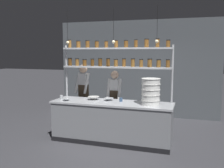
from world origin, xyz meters
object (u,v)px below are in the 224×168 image
at_px(chef_left, 83,92).
at_px(serving_cup_by_board, 121,100).
at_px(chef_center, 115,97).
at_px(serving_cup_front, 61,97).
at_px(prep_bowl_center_back, 109,99).
at_px(prep_bowl_center_front, 66,100).
at_px(spice_shelf_unit, 116,60).
at_px(prep_bowl_near_left, 94,98).
at_px(container_stack, 151,92).

height_order(chef_left, serving_cup_by_board, chef_left).
height_order(chef_center, serving_cup_front, chef_center).
bearing_deg(prep_bowl_center_back, serving_cup_by_board, -3.75).
bearing_deg(prep_bowl_center_back, prep_bowl_center_front, -161.83).
bearing_deg(chef_center, spice_shelf_unit, -70.26).
bearing_deg(prep_bowl_near_left, container_stack, -7.07).
distance_m(container_stack, prep_bowl_center_back, 1.04).
relative_size(chef_left, prep_bowl_near_left, 6.21).
height_order(container_stack, prep_bowl_center_back, container_stack).
distance_m(prep_bowl_near_left, prep_bowl_center_front, 0.63).
height_order(chef_center, prep_bowl_center_front, chef_center).
distance_m(prep_bowl_center_front, prep_bowl_center_back, 0.99).
xyz_separation_m(spice_shelf_unit, serving_cup_by_board, (0.19, -0.21, -0.90)).
distance_m(chef_center, prep_bowl_center_back, 0.58).
relative_size(spice_shelf_unit, container_stack, 4.63).
bearing_deg(serving_cup_front, spice_shelf_unit, 17.76).
relative_size(prep_bowl_near_left, serving_cup_front, 2.73).
bearing_deg(spice_shelf_unit, chef_left, 156.74).
distance_m(prep_bowl_center_front, serving_cup_by_board, 1.27).
bearing_deg(prep_bowl_center_front, chef_center, 44.23).
height_order(spice_shelf_unit, serving_cup_front, spice_shelf_unit).
relative_size(container_stack, serving_cup_front, 5.64).
distance_m(prep_bowl_center_front, serving_cup_front, 0.22).
bearing_deg(prep_bowl_center_back, chef_center, 93.39).
bearing_deg(prep_bowl_center_front, serving_cup_front, 149.94).
distance_m(chef_left, prep_bowl_center_front, 0.95).
xyz_separation_m(chef_center, serving_cup_front, (-1.09, -0.77, 0.08)).
bearing_deg(prep_bowl_center_front, spice_shelf_unit, 25.72).
relative_size(chef_center, prep_bowl_center_front, 9.17).
xyz_separation_m(prep_bowl_near_left, serving_cup_by_board, (0.67, -0.01, 0.01)).
height_order(serving_cup_front, serving_cup_by_board, serving_cup_front).
relative_size(prep_bowl_center_front, serving_cup_front, 1.70).
height_order(prep_bowl_near_left, prep_bowl_center_back, prep_bowl_near_left).
relative_size(container_stack, prep_bowl_center_back, 2.60).
xyz_separation_m(prep_bowl_center_back, serving_cup_by_board, (0.29, -0.02, 0.01)).
height_order(chef_center, container_stack, chef_center).
relative_size(prep_bowl_center_front, prep_bowl_center_back, 0.78).
relative_size(prep_bowl_near_left, prep_bowl_center_front, 1.61).
bearing_deg(serving_cup_front, chef_center, 35.25).
xyz_separation_m(chef_center, prep_bowl_center_back, (0.03, -0.57, 0.06)).
distance_m(spice_shelf_unit, serving_cup_by_board, 0.94).
xyz_separation_m(prep_bowl_near_left, prep_bowl_center_back, (0.38, 0.01, -0.01)).
xyz_separation_m(spice_shelf_unit, chef_left, (-1.03, 0.44, -0.87)).
xyz_separation_m(chef_left, serving_cup_by_board, (1.22, -0.66, -0.03)).
bearing_deg(chef_center, chef_left, 174.84).
bearing_deg(prep_bowl_near_left, spice_shelf_unit, 22.65).
relative_size(chef_left, prep_bowl_center_front, 9.98).
distance_m(chef_left, prep_bowl_center_back, 1.13).
bearing_deg(chef_left, chef_center, 7.15).
distance_m(chef_left, chef_center, 0.90).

